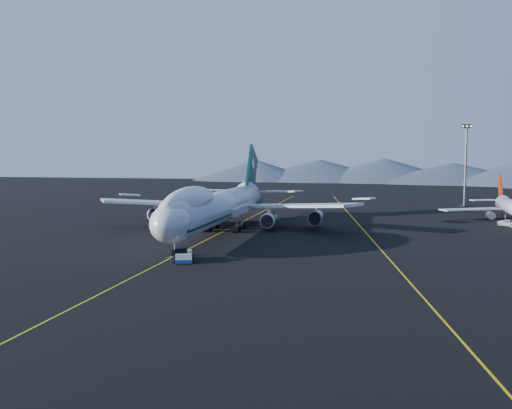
% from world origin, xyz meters
% --- Properties ---
extents(ground, '(500.00, 500.00, 0.00)m').
position_xyz_m(ground, '(0.00, 0.00, 0.00)').
color(ground, black).
rests_on(ground, ground).
extents(taxiway_line_main, '(0.25, 220.00, 0.01)m').
position_xyz_m(taxiway_line_main, '(0.00, 0.00, 0.01)').
color(taxiway_line_main, '#DEBC0D').
rests_on(taxiway_line_main, ground).
extents(taxiway_line_side, '(28.08, 198.09, 0.01)m').
position_xyz_m(taxiway_line_side, '(30.00, 10.00, 0.01)').
color(taxiway_line_side, '#DEBC0D').
rests_on(taxiway_line_side, ground).
extents(boeing_747, '(59.62, 72.43, 19.37)m').
position_xyz_m(boeing_747, '(0.00, 0.03, 5.81)').
color(boeing_747, silver).
rests_on(boeing_747, ground).
extents(pushback_tug, '(4.22, 5.84, 2.29)m').
position_xyz_m(pushback_tug, '(3.00, -30.78, 0.72)').
color(pushback_tug, silver).
rests_on(pushback_tug, ground).
extents(service_van, '(5.28, 5.98, 1.54)m').
position_xyz_m(service_van, '(62.64, 25.34, 0.77)').
color(service_van, silver).
rests_on(service_van, ground).
extents(floodlight_mast, '(3.21, 2.41, 26.02)m').
position_xyz_m(floodlight_mast, '(59.86, 76.47, 13.18)').
color(floodlight_mast, black).
rests_on(floodlight_mast, ground).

